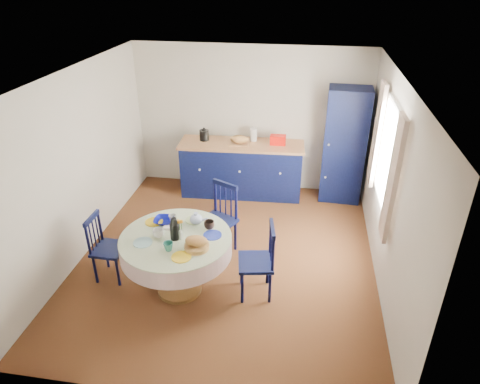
# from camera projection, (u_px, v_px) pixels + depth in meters

# --- Properties ---
(floor) EXTENTS (4.50, 4.50, 0.00)m
(floor) POSITION_uv_depth(u_px,v_px,m) (228.00, 256.00, 5.99)
(floor) COLOR black
(floor) RESTS_ON ground
(ceiling) EXTENTS (4.50, 4.50, 0.00)m
(ceiling) POSITION_uv_depth(u_px,v_px,m) (224.00, 77.00, 4.80)
(ceiling) COLOR white
(ceiling) RESTS_ON wall_back
(wall_back) EXTENTS (4.00, 0.02, 2.50)m
(wall_back) POSITION_uv_depth(u_px,v_px,m) (251.00, 119.00, 7.35)
(wall_back) COLOR beige
(wall_back) RESTS_ON floor
(wall_left) EXTENTS (0.02, 4.50, 2.50)m
(wall_left) POSITION_uv_depth(u_px,v_px,m) (78.00, 166.00, 5.68)
(wall_left) COLOR beige
(wall_left) RESTS_ON floor
(wall_right) EXTENTS (0.02, 4.50, 2.50)m
(wall_right) POSITION_uv_depth(u_px,v_px,m) (390.00, 188.00, 5.12)
(wall_right) COLOR beige
(wall_right) RESTS_ON floor
(window) EXTENTS (0.10, 1.74, 1.45)m
(window) POSITION_uv_depth(u_px,v_px,m) (386.00, 157.00, 5.26)
(window) COLOR white
(window) RESTS_ON wall_right
(kitchen_counter) EXTENTS (2.14, 0.77, 1.18)m
(kitchen_counter) POSITION_uv_depth(u_px,v_px,m) (242.00, 168.00, 7.43)
(kitchen_counter) COLOR black
(kitchen_counter) RESTS_ON floor
(pantry_cabinet) EXTENTS (0.70, 0.51, 1.93)m
(pantry_cabinet) POSITION_uv_depth(u_px,v_px,m) (344.00, 146.00, 7.05)
(pantry_cabinet) COLOR black
(pantry_cabinet) RESTS_ON floor
(dining_table) EXTENTS (1.32, 1.32, 1.08)m
(dining_table) POSITION_uv_depth(u_px,v_px,m) (177.00, 246.00, 5.06)
(dining_table) COLOR brown
(dining_table) RESTS_ON floor
(chair_left) EXTENTS (0.39, 0.41, 0.89)m
(chair_left) POSITION_uv_depth(u_px,v_px,m) (106.00, 247.00, 5.42)
(chair_left) COLOR black
(chair_left) RESTS_ON floor
(chair_far) EXTENTS (0.60, 0.59, 1.01)m
(chair_far) POSITION_uv_depth(u_px,v_px,m) (219.00, 219.00, 5.90)
(chair_far) COLOR black
(chair_far) RESTS_ON floor
(chair_right) EXTENTS (0.48, 0.50, 0.97)m
(chair_right) POSITION_uv_depth(u_px,v_px,m) (259.00, 260.00, 5.11)
(chair_right) COLOR black
(chair_right) RESTS_ON floor
(mug_a) EXTENTS (0.13, 0.13, 0.10)m
(mug_a) POSITION_uv_depth(u_px,v_px,m) (158.00, 233.00, 4.98)
(mug_a) COLOR silver
(mug_a) RESTS_ON dining_table
(mug_b) EXTENTS (0.11, 0.11, 0.10)m
(mug_b) POSITION_uv_depth(u_px,v_px,m) (168.00, 247.00, 4.75)
(mug_b) COLOR #25695C
(mug_b) RESTS_ON dining_table
(mug_c) EXTENTS (0.13, 0.13, 0.10)m
(mug_c) POSITION_uv_depth(u_px,v_px,m) (209.00, 225.00, 5.14)
(mug_c) COLOR black
(mug_c) RESTS_ON dining_table
(mug_d) EXTENTS (0.10, 0.10, 0.09)m
(mug_d) POSITION_uv_depth(u_px,v_px,m) (173.00, 218.00, 5.29)
(mug_d) COLOR silver
(mug_d) RESTS_ON dining_table
(cobalt_bowl) EXTENTS (0.25, 0.25, 0.06)m
(cobalt_bowl) POSITION_uv_depth(u_px,v_px,m) (164.00, 221.00, 5.26)
(cobalt_bowl) COLOR #070C74
(cobalt_bowl) RESTS_ON dining_table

